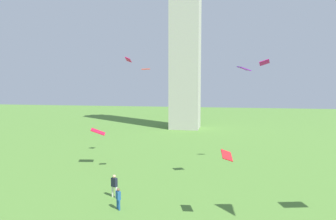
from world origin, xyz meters
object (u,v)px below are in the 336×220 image
object	(u,v)px
kite_flying_4	(128,60)
kite_flying_5	(264,62)
person_3	(118,197)
monument_obelisk	(186,1)
kite_flying_0	(98,132)
person_4	(114,185)
kite_flying_6	(244,69)
kite_flying_3	(227,155)
kite_flying_2	(146,69)

from	to	relation	value
kite_flying_4	kite_flying_5	size ratio (longest dim) A/B	0.84
person_3	monument_obelisk	bearing A→B (deg)	-41.87
monument_obelisk	kite_flying_0	xyz separation A→B (m)	(-5.44, -30.49, -22.67)
person_4	kite_flying_5	bearing A→B (deg)	-114.76
monument_obelisk	person_3	size ratio (longest dim) A/B	34.11
kite_flying_4	kite_flying_6	bearing A→B (deg)	-124.44
kite_flying_3	kite_flying_4	xyz separation A→B (m)	(-11.43, 14.30, 7.49)
person_4	kite_flying_4	distance (m)	16.15
person_3	kite_flying_3	distance (m)	8.35
kite_flying_4	person_4	bearing A→B (deg)	-171.69
person_3	kite_flying_5	distance (m)	20.28
monument_obelisk	kite_flying_6	xyz separation A→B (m)	(9.81, -34.32, -16.20)
person_4	kite_flying_0	bearing A→B (deg)	-33.95
person_3	kite_flying_3	bearing A→B (deg)	-138.37
person_4	kite_flying_3	world-z (taller)	kite_flying_3
kite_flying_4	kite_flying_5	bearing A→B (deg)	-97.01
kite_flying_0	monument_obelisk	bearing A→B (deg)	-121.68
person_3	kite_flying_0	world-z (taller)	kite_flying_0
monument_obelisk	kite_flying_5	world-z (taller)	monument_obelisk
kite_flying_0	kite_flying_3	xyz separation A→B (m)	(13.87, -10.96, 0.66)
kite_flying_2	kite_flying_4	size ratio (longest dim) A/B	0.94
person_3	kite_flying_5	bearing A→B (deg)	-84.03
monument_obelisk	kite_flying_0	size ratio (longest dim) A/B	30.22
person_3	kite_flying_5	xyz separation A→B (m)	(11.38, 13.15, 10.44)
kite_flying_0	kite_flying_6	bearing A→B (deg)	144.37
kite_flying_2	kite_flying_5	world-z (taller)	kite_flying_5
kite_flying_2	monument_obelisk	bearing A→B (deg)	-106.32
kite_flying_2	person_3	bearing A→B (deg)	70.24
kite_flying_4	kite_flying_3	bearing A→B (deg)	-146.61
person_4	kite_flying_4	bearing A→B (deg)	-52.78
monument_obelisk	person_4	xyz separation A→B (m)	(-0.22, -38.73, -25.44)
kite_flying_6	person_3	bearing A→B (deg)	2.36
person_4	kite_flying_4	size ratio (longest dim) A/B	1.89
monument_obelisk	person_4	bearing A→B (deg)	-90.32
monument_obelisk	kite_flying_2	size ratio (longest dim) A/B	58.30
kite_flying_0	person_4	bearing A→B (deg)	100.84
kite_flying_3	person_4	bearing A→B (deg)	-115.93
kite_flying_0	kite_flying_5	xyz separation A→B (m)	(17.73, 2.87, 7.51)
monument_obelisk	kite_flying_3	world-z (taller)	monument_obelisk
person_3	kite_flying_6	distance (m)	14.46
kite_flying_3	kite_flying_6	size ratio (longest dim) A/B	0.89
kite_flying_3	kite_flying_4	size ratio (longest dim) A/B	1.13
person_4	kite_flying_0	xyz separation A→B (m)	(-5.22, 8.23, 2.77)
monument_obelisk	kite_flying_4	size ratio (longest dim) A/B	54.83
kite_flying_0	kite_flying_5	size ratio (longest dim) A/B	1.52
kite_flying_0	kite_flying_6	distance (m)	17.00
kite_flying_6	monument_obelisk	bearing A→B (deg)	-107.67
kite_flying_5	kite_flying_6	distance (m)	7.21
person_4	kite_flying_6	distance (m)	14.33
kite_flying_5	kite_flying_6	bearing A→B (deg)	75.21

